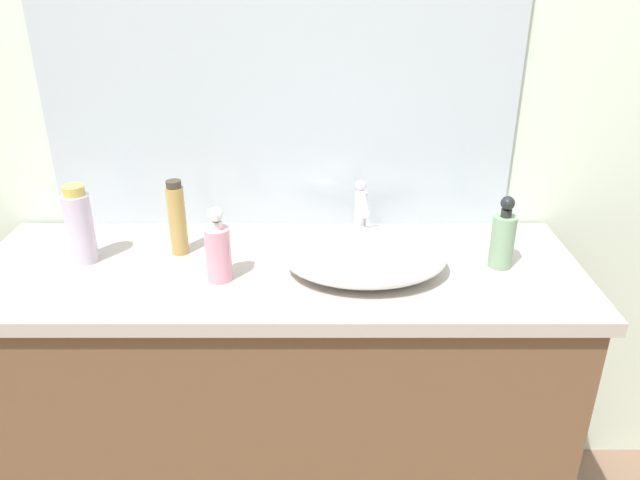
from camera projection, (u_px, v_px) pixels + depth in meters
bathroom_wall_rear at (314, 67)px, 1.63m from camera, size 6.00×0.06×2.60m
vanity_counter at (282, 403)px, 1.72m from camera, size 1.51×0.53×0.87m
wall_mirror_panel at (278, 28)px, 1.55m from camera, size 1.26×0.01×1.07m
sink_basin at (364, 256)px, 1.49m from camera, size 0.40×0.30×0.09m
faucet at (361, 210)px, 1.61m from camera, size 0.03×0.15×0.17m
soap_dispenser at (218, 250)px, 1.44m from camera, size 0.06×0.06×0.18m
lotion_bottle at (502, 238)px, 1.50m from camera, size 0.06×0.06×0.18m
perfume_bottle at (177, 218)px, 1.56m from camera, size 0.04×0.04×0.20m
spray_can at (80, 226)px, 1.52m from camera, size 0.07×0.07×0.20m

